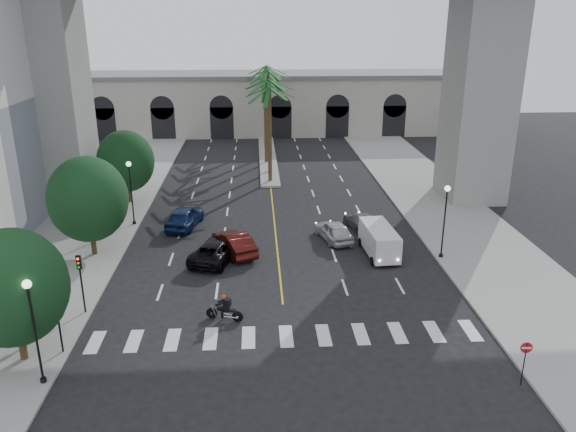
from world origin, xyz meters
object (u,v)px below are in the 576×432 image
at_px(traffic_signal_far, 80,274).
at_px(car_b, 234,243).
at_px(cargo_van, 379,240).
at_px(lamp_post_right, 445,216).
at_px(pedestrian_a, 26,266).
at_px(car_d, 362,221).
at_px(lamp_post_left_near, 34,323).
at_px(car_a, 334,231).
at_px(traffic_signal_near, 57,310).
at_px(do_not_enter_sign, 525,354).
at_px(motorcycle_rider, 226,309).
at_px(pedestrian_b, 40,266).
at_px(car_c, 216,250).
at_px(lamp_post_left_far, 131,188).
at_px(car_e, 185,217).

relative_size(traffic_signal_far, car_b, 0.75).
bearing_deg(cargo_van, lamp_post_right, -15.40).
height_order(lamp_post_right, pedestrian_a, lamp_post_right).
relative_size(lamp_post_right, car_d, 1.17).
height_order(lamp_post_left_near, car_a, lamp_post_left_near).
height_order(traffic_signal_near, do_not_enter_sign, traffic_signal_near).
relative_size(motorcycle_rider, pedestrian_b, 1.21).
bearing_deg(car_a, pedestrian_a, 0.31).
bearing_deg(do_not_enter_sign, cargo_van, 108.78).
distance_m(cargo_van, pedestrian_b, 22.67).
relative_size(car_c, car_d, 1.16).
height_order(lamp_post_right, do_not_enter_sign, lamp_post_right).
bearing_deg(cargo_van, car_d, 88.74).
distance_m(lamp_post_right, car_a, 8.43).
bearing_deg(cargo_van, pedestrian_a, -177.46).
distance_m(pedestrian_b, do_not_enter_sign, 28.75).
bearing_deg(car_b, car_d, 178.80).
bearing_deg(lamp_post_left_far, car_d, -5.89).
bearing_deg(car_d, car_b, 11.02).
distance_m(traffic_signal_near, pedestrian_b, 9.66).
bearing_deg(traffic_signal_near, lamp_post_right, 24.82).
distance_m(lamp_post_right, traffic_signal_far, 23.62).
bearing_deg(lamp_post_left_near, do_not_enter_sign, -3.44).
relative_size(motorcycle_rider, car_d, 0.46).
bearing_deg(motorcycle_rider, cargo_van, 56.76).
xyz_separation_m(car_b, pedestrian_b, (-12.25, -3.70, 0.21)).
bearing_deg(car_a, traffic_signal_far, 18.77).
bearing_deg(pedestrian_b, car_b, 26.72).
xyz_separation_m(lamp_post_left_far, car_d, (18.34, -1.89, -2.56)).
bearing_deg(pedestrian_b, lamp_post_right, 13.86).
bearing_deg(pedestrian_a, do_not_enter_sign, -13.82).
height_order(lamp_post_right, car_e, lamp_post_right).
bearing_deg(car_d, car_e, -17.41).
relative_size(motorcycle_rider, pedestrian_a, 1.27).
xyz_separation_m(car_a, car_b, (-7.47, -2.11, 0.05)).
bearing_deg(pedestrian_a, lamp_post_left_near, -55.27).
bearing_deg(car_d, lamp_post_left_near, 34.20).
bearing_deg(do_not_enter_sign, pedestrian_a, 160.96).
xyz_separation_m(traffic_signal_near, motorcycle_rider, (8.02, 2.90, -1.80)).
relative_size(car_c, car_e, 1.05).
bearing_deg(lamp_post_left_far, cargo_van, -20.99).
distance_m(lamp_post_right, motorcycle_rider, 16.72).
height_order(car_d, pedestrian_a, pedestrian_a).
relative_size(motorcycle_rider, do_not_enter_sign, 0.92).
bearing_deg(traffic_signal_near, car_c, 58.05).
bearing_deg(traffic_signal_far, car_c, 45.88).
xyz_separation_m(lamp_post_left_far, cargo_van, (18.56, -7.12, -2.06)).
distance_m(car_b, pedestrian_a, 13.66).
bearing_deg(car_a, lamp_post_right, 135.62).
relative_size(lamp_post_left_far, car_b, 1.10).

